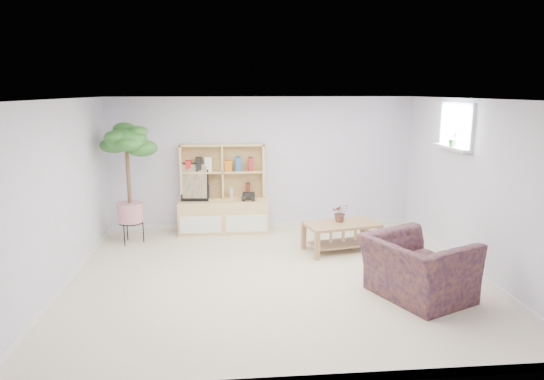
{
  "coord_description": "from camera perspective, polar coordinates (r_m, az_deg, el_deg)",
  "views": [
    {
      "loc": [
        -0.61,
        -6.22,
        2.5
      ],
      "look_at": [
        0.02,
        0.65,
        1.09
      ],
      "focal_mm": 32.0,
      "sensor_mm": 36.0,
      "label": 1
    }
  ],
  "objects": [
    {
      "name": "window",
      "position": [
        7.61,
        20.93,
        7.06
      ],
      "size": [
        0.1,
        0.98,
        0.68
      ],
      "primitive_type": null,
      "color": "white",
      "rests_on": "walls"
    },
    {
      "name": "armchair",
      "position": [
        6.23,
        16.72,
        -8.31
      ],
      "size": [
        1.41,
        1.48,
        0.86
      ],
      "primitive_type": "imported",
      "rotation": [
        0.0,
        0.0,
        2.0
      ],
      "color": "#0B0B33",
      "rests_on": "floor"
    },
    {
      "name": "walls",
      "position": [
        6.39,
        0.32,
        -0.17
      ],
      "size": [
        5.51,
        5.01,
        2.4
      ],
      "color": "silver",
      "rests_on": "floor"
    },
    {
      "name": "toy_truck",
      "position": [
        8.58,
        -2.77,
        -0.7
      ],
      "size": [
        0.33,
        0.24,
        0.16
      ],
      "primitive_type": null,
      "rotation": [
        0.0,
        0.0,
        -0.12
      ],
      "color": "black",
      "rests_on": "storage_unit"
    },
    {
      "name": "baseboard",
      "position": [
        6.72,
        0.31,
        -9.81
      ],
      "size": [
        5.5,
        5.0,
        0.1
      ],
      "primitive_type": null,
      "color": "white",
      "rests_on": "floor"
    },
    {
      "name": "floor_tree",
      "position": [
        8.27,
        -16.5,
        0.65
      ],
      "size": [
        0.77,
        0.77,
        2.0
      ],
      "primitive_type": null,
      "rotation": [
        0.0,
        0.0,
        0.05
      ],
      "color": "#2A5723",
      "rests_on": "floor"
    },
    {
      "name": "storage_unit",
      "position": [
        8.64,
        -5.79,
        0.12
      ],
      "size": [
        1.58,
        0.53,
        1.58
      ],
      "primitive_type": null,
      "color": "#DEBC6E",
      "rests_on": "floor"
    },
    {
      "name": "table_plant",
      "position": [
        7.75,
        8.05,
        -2.63
      ],
      "size": [
        0.3,
        0.27,
        0.3
      ],
      "primitive_type": "imported",
      "rotation": [
        0.0,
        0.0,
        -0.15
      ],
      "color": "#1D6523",
      "rests_on": "coffee_table"
    },
    {
      "name": "floor",
      "position": [
        6.74,
        0.31,
        -10.21
      ],
      "size": [
        5.5,
        5.0,
        0.01
      ],
      "primitive_type": "cube",
      "color": "beige",
      "rests_on": "ground"
    },
    {
      "name": "sill_plant",
      "position": [
        7.57,
        20.52,
        5.66
      ],
      "size": [
        0.15,
        0.13,
        0.23
      ],
      "primitive_type": "imported",
      "rotation": [
        0.0,
        0.0,
        0.27
      ],
      "color": "#2A5723",
      "rests_on": "window_sill"
    },
    {
      "name": "poster",
      "position": [
        8.6,
        -9.07,
        0.91
      ],
      "size": [
        0.49,
        0.14,
        0.67
      ],
      "primitive_type": null,
      "rotation": [
        0.0,
        0.0,
        -0.07
      ],
      "color": "gold",
      "rests_on": "storage_unit"
    },
    {
      "name": "window_sill",
      "position": [
        7.62,
        20.35,
        4.68
      ],
      "size": [
        0.14,
        1.0,
        0.04
      ],
      "primitive_type": "cube",
      "color": "white",
      "rests_on": "walls"
    },
    {
      "name": "ceiling",
      "position": [
        6.25,
        0.33,
        10.66
      ],
      "size": [
        5.5,
        5.0,
        0.01
      ],
      "primitive_type": "cube",
      "color": "silver",
      "rests_on": "walls"
    },
    {
      "name": "coffee_table",
      "position": [
        7.78,
        8.14,
        -5.5
      ],
      "size": [
        1.24,
        0.85,
        0.46
      ],
      "primitive_type": null,
      "rotation": [
        0.0,
        0.0,
        0.22
      ],
      "color": "#9C7446",
      "rests_on": "floor"
    }
  ]
}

